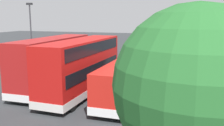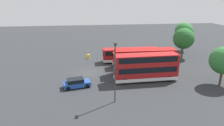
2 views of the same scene
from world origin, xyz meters
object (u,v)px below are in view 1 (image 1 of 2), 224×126
(car_hatchback_silver, at_px, (91,60))
(bus_single_deck_near_end, at_px, (175,79))
(bus_single_deck_second, at_px, (128,78))
(waste_bin_yellow, at_px, (217,73))
(lamp_post_tall, at_px, (31,31))
(bus_double_decker_third, at_px, (82,65))
(bus_double_decker_fourth, at_px, (53,61))

(car_hatchback_silver, bearing_deg, bus_single_deck_near_end, 136.42)
(bus_single_deck_second, relative_size, waste_bin_yellow, 10.84)
(bus_single_deck_second, bearing_deg, lamp_post_tall, -26.74)
(bus_double_decker_third, distance_m, lamp_post_tall, 12.16)
(lamp_post_tall, bearing_deg, bus_single_deck_second, 153.26)
(bus_double_decker_fourth, bearing_deg, bus_double_decker_third, 166.72)
(bus_double_decker_third, relative_size, waste_bin_yellow, 11.47)
(bus_double_decker_third, distance_m, bus_double_decker_fourth, 3.32)
(bus_single_deck_near_end, relative_size, waste_bin_yellow, 12.74)
(lamp_post_tall, bearing_deg, bus_double_decker_fourth, 136.82)
(bus_double_decker_third, bearing_deg, waste_bin_yellow, -139.13)
(bus_single_deck_near_end, bearing_deg, car_hatchback_silver, -43.58)
(bus_single_deck_near_end, distance_m, car_hatchback_silver, 16.34)
(bus_single_deck_second, height_order, bus_double_decker_fourth, bus_double_decker_fourth)
(bus_double_decker_third, bearing_deg, bus_double_decker_fourth, -13.28)
(car_hatchback_silver, bearing_deg, bus_double_decker_third, 109.78)
(car_hatchback_silver, distance_m, waste_bin_yellow, 15.79)
(bus_double_decker_third, relative_size, car_hatchback_silver, 2.51)
(bus_single_deck_near_end, relative_size, bus_double_decker_fourth, 1.16)
(bus_single_deck_second, height_order, waste_bin_yellow, bus_single_deck_second)
(bus_single_deck_second, distance_m, bus_double_decker_third, 4.04)
(bus_single_deck_near_end, distance_m, bus_single_deck_second, 3.62)
(bus_single_deck_near_end, relative_size, bus_single_deck_second, 1.17)
(car_hatchback_silver, relative_size, lamp_post_tall, 0.54)
(bus_single_deck_second, bearing_deg, bus_double_decker_third, -0.31)
(bus_single_deck_second, relative_size, lamp_post_tall, 1.29)
(car_hatchback_silver, bearing_deg, waste_bin_yellow, 171.63)
(bus_double_decker_fourth, distance_m, lamp_post_tall, 9.23)
(bus_double_decker_fourth, distance_m, waste_bin_yellow, 17.19)
(bus_double_decker_third, xyz_separation_m, car_hatchback_silver, (4.34, -12.06, -1.75))
(bus_single_deck_near_end, xyz_separation_m, bus_double_decker_third, (7.48, 0.81, 0.82))
(lamp_post_tall, height_order, waste_bin_yellow, lamp_post_tall)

